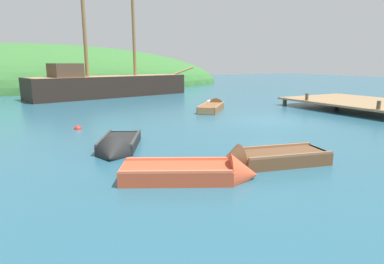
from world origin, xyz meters
name	(u,v)px	position (x,y,z in m)	size (l,w,h in m)	color
ground_plane	(272,121)	(0.00, 0.00, 0.00)	(120.00, 120.00, 0.00)	#285B70
dock	(369,103)	(7.96, 0.00, 0.47)	(6.31, 9.53, 1.61)	#937551
shore_hill	(36,88)	(-9.24, 31.79, 0.00)	(50.18, 21.59, 10.48)	#387033
sailing_ship	(109,89)	(-4.07, 16.63, 0.69)	(16.79, 6.36, 12.26)	black
rowboat_center	(117,148)	(-8.63, -1.92, 0.11)	(2.38, 3.25, 1.14)	black
rowboat_near_dock	(198,175)	(-7.58, -5.61, 0.13)	(3.58, 2.58, 1.09)	#C64C2D
rowboat_far	(265,161)	(-5.27, -5.49, 0.13)	(3.51, 1.86, 1.09)	brown
rowboat_outer_right	(213,108)	(-0.53, 4.87, 0.14)	(3.37, 3.44, 1.05)	brown
buoy_red	(78,129)	(-9.16, 2.61, 0.00)	(0.33, 0.33, 0.33)	red
buoy_white	(209,103)	(1.31, 8.37, 0.00)	(0.42, 0.42, 0.42)	white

